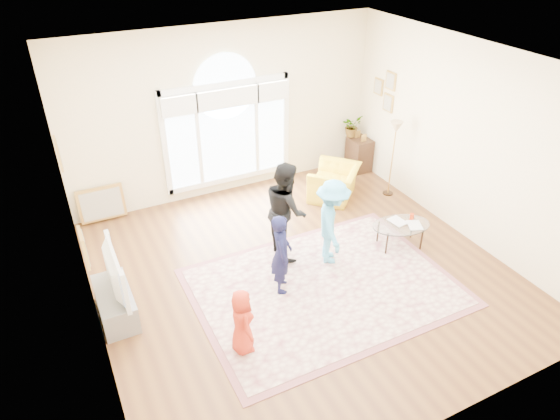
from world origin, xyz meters
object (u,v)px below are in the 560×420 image
area_rug (324,287)px  armchair (334,183)px  tv_console (116,304)px  television (109,273)px  coffee_table (401,226)px

area_rug → armchair: (1.56, 2.26, 0.30)m
armchair → area_rug: bearing=12.2°
tv_console → armchair: 4.67m
tv_console → armchair: armchair is taller
area_rug → television: 3.06m
television → armchair: size_ratio=1.16×
coffee_table → armchair: 1.89m
coffee_table → armchair: size_ratio=1.12×
tv_console → television: (0.01, -0.00, 0.53)m
armchair → television: bearing=-24.8°
television → armchair: (4.42, 1.48, -0.43)m
area_rug → coffee_table: coffee_table is taller
tv_console → armchair: size_ratio=1.04×
television → armchair: bearing=18.5°
television → coffee_table: television is taller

